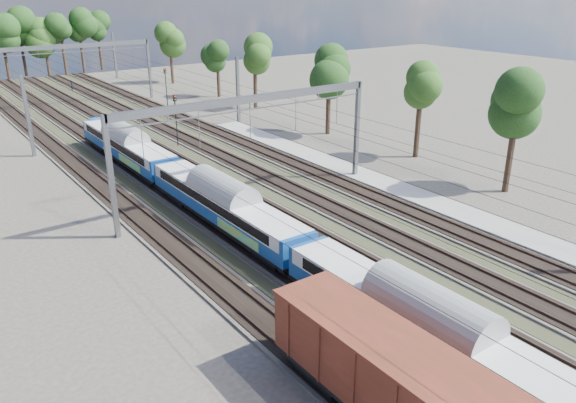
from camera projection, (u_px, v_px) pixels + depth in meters
track_bed at (175, 159)px, 58.22m from camera, size 21.00×130.00×0.34m
platform at (442, 206)px, 45.86m from camera, size 3.00×70.00×0.30m
catenary at (143, 87)px, 61.91m from camera, size 25.65×130.00×9.00m
tree_belt at (90, 40)px, 95.92m from camera, size 39.35×100.24×12.37m
emu_train at (226, 201)px, 40.86m from camera, size 2.77×58.63×4.05m
freight_boxcar at (422, 401)px, 21.26m from camera, size 3.19×15.41×3.97m
worker at (72, 86)px, 94.68m from camera, size 0.58×0.75×1.83m
signal_near at (176, 114)px, 61.84m from camera, size 0.38×0.34×5.78m
signal_far at (166, 83)px, 81.50m from camera, size 0.37×0.33×5.60m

